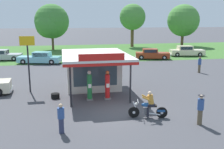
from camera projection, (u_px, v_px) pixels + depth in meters
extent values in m
plane|color=#424247|center=(119.00, 110.00, 16.17)|extent=(300.00, 300.00, 0.00)
cube|color=#3D6B2D|center=(81.00, 52.00, 44.95)|extent=(120.00, 24.00, 0.01)
cube|color=beige|center=(93.00, 71.00, 21.24)|extent=(4.16, 3.43, 2.86)
cube|color=#384C56|center=(95.00, 74.00, 19.60)|extent=(3.33, 0.05, 1.83)
cube|color=silver|center=(95.00, 55.00, 19.50)|extent=(4.86, 6.89, 0.16)
cube|color=red|center=(95.00, 57.00, 19.54)|extent=(4.86, 6.89, 0.18)
cube|color=red|center=(102.00, 57.00, 16.16)|extent=(2.91, 0.08, 0.44)
cylinder|color=black|center=(130.00, 82.00, 17.27)|extent=(0.12, 0.12, 2.86)
cylinder|color=black|center=(70.00, 85.00, 16.53)|extent=(0.12, 0.12, 2.86)
cube|color=slate|center=(90.00, 99.00, 18.23)|extent=(0.44, 0.44, 0.10)
cylinder|color=#1E6B33|center=(90.00, 87.00, 18.04)|extent=(0.34, 0.34, 1.73)
cube|color=white|center=(90.00, 86.00, 17.84)|extent=(0.22, 0.02, 0.28)
sphere|color=white|center=(89.00, 73.00, 17.82)|extent=(0.26, 0.26, 0.26)
cube|color=slate|center=(108.00, 98.00, 18.47)|extent=(0.44, 0.44, 0.10)
cylinder|color=red|center=(107.00, 86.00, 18.28)|extent=(0.34, 0.34, 1.68)
cube|color=white|center=(108.00, 86.00, 18.09)|extent=(0.22, 0.02, 0.28)
sphere|color=orange|center=(107.00, 73.00, 18.07)|extent=(0.26, 0.26, 0.26)
cylinder|color=black|center=(134.00, 112.00, 14.93)|extent=(0.65, 0.24, 0.64)
cylinder|color=silver|center=(134.00, 112.00, 14.93)|extent=(0.18, 0.15, 0.16)
cylinder|color=black|center=(162.00, 113.00, 14.87)|extent=(0.65, 0.24, 0.64)
cylinder|color=silver|center=(162.00, 113.00, 14.87)|extent=(0.18, 0.15, 0.16)
ellipsoid|color=#1E4C8C|center=(146.00, 105.00, 14.81)|extent=(0.60, 0.36, 0.24)
cube|color=#59595E|center=(147.00, 111.00, 14.88)|extent=(0.48, 0.33, 0.36)
cube|color=black|center=(152.00, 106.00, 14.81)|extent=(0.53, 0.36, 0.10)
cylinder|color=silver|center=(136.00, 108.00, 14.87)|extent=(0.38, 0.15, 0.71)
cylinder|color=silver|center=(138.00, 101.00, 14.78)|extent=(0.19, 0.69, 0.04)
sphere|color=silver|center=(136.00, 104.00, 14.82)|extent=(0.16, 0.16, 0.16)
cube|color=#1E4C8C|center=(161.00, 111.00, 14.85)|extent=(0.47, 0.28, 0.12)
cylinder|color=silver|center=(154.00, 114.00, 14.76)|extent=(0.70, 0.24, 0.18)
cube|color=black|center=(151.00, 105.00, 14.80)|extent=(0.47, 0.42, 0.14)
cylinder|color=black|center=(148.00, 112.00, 14.73)|extent=(0.17, 0.25, 0.56)
cylinder|color=black|center=(147.00, 110.00, 15.05)|extent=(0.17, 0.25, 0.56)
cylinder|color=gold|center=(151.00, 99.00, 14.73)|extent=(0.47, 0.41, 0.60)
sphere|color=beige|center=(150.00, 93.00, 14.66)|extent=(0.22, 0.22, 0.22)
cylinder|color=gold|center=(147.00, 99.00, 14.53)|extent=(0.54, 0.21, 0.31)
cylinder|color=gold|center=(146.00, 97.00, 14.92)|extent=(0.54, 0.21, 0.31)
cube|color=silver|center=(11.00, 89.00, 19.93)|extent=(0.23, 1.68, 0.18)
cylinder|color=black|center=(1.00, 87.00, 20.49)|extent=(0.67, 0.24, 0.66)
cylinder|color=silver|center=(1.00, 87.00, 20.49)|extent=(0.31, 0.24, 0.30)
cube|color=beige|center=(187.00, 52.00, 39.69)|extent=(5.32, 2.61, 0.78)
cube|color=beige|center=(185.00, 48.00, 39.54)|extent=(2.35, 1.94, 0.60)
cube|color=#283847|center=(192.00, 48.00, 39.58)|extent=(0.26, 1.43, 0.48)
cube|color=#283847|center=(183.00, 47.00, 40.32)|extent=(1.79, 0.31, 0.46)
cube|color=#283847|center=(187.00, 48.00, 38.75)|extent=(1.79, 0.31, 0.46)
cube|color=silver|center=(203.00, 54.00, 39.85)|extent=(0.39, 1.76, 0.18)
cube|color=silver|center=(170.00, 54.00, 39.65)|extent=(0.39, 1.76, 0.18)
sphere|color=white|center=(202.00, 51.00, 40.36)|extent=(0.18, 0.18, 0.18)
sphere|color=white|center=(205.00, 52.00, 39.20)|extent=(0.18, 0.18, 0.18)
cylinder|color=black|center=(196.00, 53.00, 40.66)|extent=(0.68, 0.30, 0.66)
cylinder|color=silver|center=(196.00, 53.00, 40.66)|extent=(0.33, 0.26, 0.30)
cylinder|color=black|center=(200.00, 54.00, 38.96)|extent=(0.68, 0.30, 0.66)
cylinder|color=silver|center=(200.00, 54.00, 38.96)|extent=(0.33, 0.26, 0.30)
cylinder|color=black|center=(174.00, 53.00, 40.53)|extent=(0.68, 0.30, 0.66)
cylinder|color=silver|center=(174.00, 53.00, 40.53)|extent=(0.33, 0.26, 0.30)
cylinder|color=black|center=(177.00, 55.00, 38.83)|extent=(0.68, 0.30, 0.66)
cylinder|color=silver|center=(177.00, 55.00, 38.83)|extent=(0.33, 0.26, 0.30)
cube|color=#993819|center=(152.00, 55.00, 36.67)|extent=(4.97, 2.86, 0.75)
cube|color=#993819|center=(150.00, 51.00, 36.55)|extent=(2.34, 2.00, 0.52)
cube|color=#283847|center=(157.00, 51.00, 36.50)|extent=(0.38, 1.35, 0.42)
cube|color=#283847|center=(150.00, 50.00, 37.30)|extent=(1.67, 0.45, 0.40)
cube|color=#283847|center=(150.00, 51.00, 35.81)|extent=(1.67, 0.45, 0.40)
cube|color=silver|center=(169.00, 57.00, 36.60)|extent=(0.53, 1.66, 0.18)
cube|color=silver|center=(136.00, 57.00, 36.85)|extent=(0.53, 1.66, 0.18)
sphere|color=white|center=(169.00, 54.00, 37.09)|extent=(0.18, 0.18, 0.18)
sphere|color=white|center=(170.00, 56.00, 35.98)|extent=(0.18, 0.18, 0.18)
cylinder|color=black|center=(163.00, 56.00, 37.43)|extent=(0.69, 0.36, 0.66)
cylinder|color=silver|center=(163.00, 56.00, 37.43)|extent=(0.34, 0.29, 0.30)
cylinder|color=black|center=(164.00, 58.00, 35.83)|extent=(0.69, 0.36, 0.66)
cylinder|color=silver|center=(164.00, 58.00, 35.83)|extent=(0.34, 0.29, 0.30)
cylinder|color=black|center=(141.00, 56.00, 37.60)|extent=(0.69, 0.36, 0.66)
cylinder|color=silver|center=(141.00, 56.00, 37.60)|extent=(0.34, 0.29, 0.30)
cylinder|color=black|center=(141.00, 57.00, 35.99)|extent=(0.69, 0.36, 0.66)
cylinder|color=silver|center=(141.00, 57.00, 35.99)|extent=(0.34, 0.29, 0.30)
cube|color=#19479E|center=(89.00, 58.00, 33.89)|extent=(4.74, 2.07, 0.77)
cube|color=#19479E|center=(86.00, 53.00, 33.65)|extent=(1.93, 1.68, 0.54)
cube|color=#283847|center=(93.00, 53.00, 33.87)|extent=(0.13, 1.39, 0.43)
cube|color=#283847|center=(85.00, 52.00, 34.38)|extent=(1.56, 0.13, 0.41)
cube|color=#283847|center=(87.00, 54.00, 32.93)|extent=(1.56, 0.13, 0.41)
cube|color=silver|center=(106.00, 59.00, 34.53)|extent=(0.23, 1.69, 0.18)
cube|color=silver|center=(71.00, 61.00, 33.36)|extent=(0.23, 1.69, 0.18)
sphere|color=white|center=(105.00, 56.00, 35.00)|extent=(0.18, 0.18, 0.18)
sphere|color=white|center=(107.00, 58.00, 33.93)|extent=(0.18, 0.18, 0.18)
cylinder|color=black|center=(99.00, 58.00, 35.11)|extent=(0.67, 0.24, 0.66)
cylinder|color=silver|center=(99.00, 58.00, 35.11)|extent=(0.31, 0.24, 0.30)
cylinder|color=black|center=(102.00, 60.00, 33.55)|extent=(0.67, 0.24, 0.66)
cylinder|color=silver|center=(102.00, 60.00, 33.55)|extent=(0.31, 0.24, 0.30)
cylinder|color=black|center=(76.00, 59.00, 34.33)|extent=(0.67, 0.24, 0.66)
cylinder|color=silver|center=(76.00, 59.00, 34.33)|extent=(0.31, 0.24, 0.30)
cylinder|color=black|center=(78.00, 61.00, 32.76)|extent=(0.67, 0.24, 0.66)
cylinder|color=silver|center=(78.00, 61.00, 32.76)|extent=(0.31, 0.24, 0.30)
cube|color=#7AC6D1|center=(39.00, 59.00, 33.02)|extent=(5.61, 3.07, 0.72)
cube|color=#7AC6D1|center=(42.00, 54.00, 32.86)|extent=(2.43, 2.05, 0.60)
cube|color=#283847|center=(34.00, 54.00, 32.92)|extent=(0.39, 1.37, 0.48)
cube|color=#283847|center=(40.00, 55.00, 32.10)|extent=(1.73, 0.47, 0.45)
cube|color=#283847|center=(44.00, 53.00, 33.62)|extent=(1.73, 0.47, 0.45)
cube|color=silver|center=(19.00, 61.00, 33.23)|extent=(0.54, 1.68, 0.18)
cube|color=silver|center=(60.00, 61.00, 32.91)|extent=(0.54, 1.68, 0.18)
sphere|color=white|center=(17.00, 59.00, 32.61)|extent=(0.18, 0.18, 0.18)
sphere|color=white|center=(21.00, 58.00, 33.73)|extent=(0.18, 0.18, 0.18)
cylinder|color=black|center=(23.00, 62.00, 32.35)|extent=(0.69, 0.36, 0.66)
cylinder|color=silver|center=(23.00, 62.00, 32.35)|extent=(0.34, 0.29, 0.30)
cylinder|color=black|center=(28.00, 60.00, 33.99)|extent=(0.69, 0.36, 0.66)
cylinder|color=silver|center=(28.00, 60.00, 33.99)|extent=(0.34, 0.29, 0.30)
cylinder|color=black|center=(52.00, 62.00, 32.14)|extent=(0.69, 0.36, 0.66)
cylinder|color=silver|center=(52.00, 62.00, 32.14)|extent=(0.34, 0.29, 0.30)
cylinder|color=black|center=(55.00, 60.00, 33.77)|extent=(0.69, 0.36, 0.66)
cylinder|color=silver|center=(55.00, 60.00, 33.77)|extent=(0.34, 0.29, 0.30)
cube|color=#B7B7BC|center=(4.00, 56.00, 35.59)|extent=(4.92, 2.41, 0.70)
cube|color=#B7B7BC|center=(0.00, 52.00, 35.42)|extent=(2.01, 1.88, 0.56)
cube|color=#283847|center=(7.00, 52.00, 35.50)|extent=(0.20, 1.50, 0.45)
cube|color=#283847|center=(2.00, 51.00, 36.24)|extent=(1.56, 0.19, 0.43)
cube|color=silver|center=(22.00, 58.00, 35.84)|extent=(0.31, 1.84, 0.18)
sphere|color=white|center=(23.00, 55.00, 36.39)|extent=(0.18, 0.18, 0.18)
sphere|color=white|center=(20.00, 57.00, 35.19)|extent=(0.18, 0.18, 0.18)
cylinder|color=black|center=(18.00, 57.00, 36.65)|extent=(0.68, 0.27, 0.66)
cylinder|color=silver|center=(18.00, 57.00, 36.65)|extent=(0.32, 0.25, 0.30)
cylinder|color=black|center=(14.00, 59.00, 34.89)|extent=(0.68, 0.27, 0.66)
cylinder|color=silver|center=(14.00, 59.00, 34.89)|extent=(0.32, 0.25, 0.30)
cylinder|color=brown|center=(199.00, 69.00, 27.36)|extent=(0.26, 0.26, 0.86)
cylinder|color=#2D4C8C|center=(200.00, 62.00, 27.20)|extent=(0.34, 0.34, 0.61)
sphere|color=brown|center=(200.00, 58.00, 27.11)|extent=(0.23, 0.23, 0.23)
cylinder|color=#2D3351|center=(61.00, 126.00, 12.88)|extent=(0.26, 0.26, 0.77)
cylinder|color=#2D4C8C|center=(61.00, 113.00, 12.74)|extent=(0.34, 0.34, 0.55)
sphere|color=tan|center=(61.00, 106.00, 12.66)|extent=(0.21, 0.21, 0.21)
cylinder|color=brown|center=(200.00, 117.00, 13.91)|extent=(0.26, 0.26, 0.84)
cylinder|color=#2D4C8C|center=(201.00, 104.00, 13.76)|extent=(0.34, 0.34, 0.60)
sphere|color=beige|center=(201.00, 97.00, 13.67)|extent=(0.23, 0.23, 0.23)
cylinder|color=black|center=(201.00, 95.00, 13.65)|extent=(0.37, 0.37, 0.02)
cylinder|color=brown|center=(53.00, 42.00, 47.47)|extent=(0.42, 0.42, 2.83)
sphere|color=#427F38|center=(52.00, 21.00, 46.69)|extent=(6.17, 6.17, 6.17)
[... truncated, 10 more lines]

